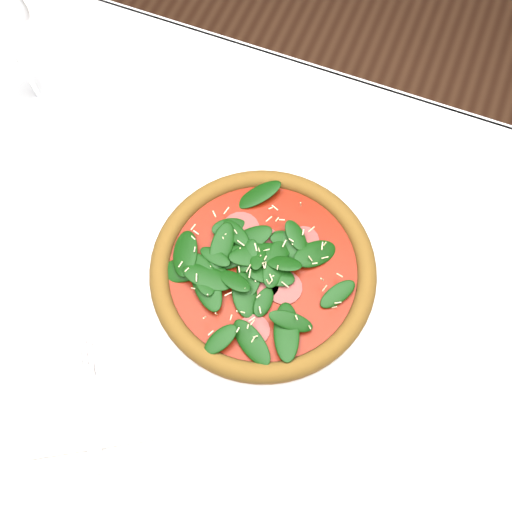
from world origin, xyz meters
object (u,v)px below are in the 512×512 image
at_px(plate, 263,274).
at_px(napkin, 94,419).
at_px(pizza, 263,268).
at_px(wine_glass, 0,25).

height_order(plate, napkin, plate).
bearing_deg(plate, pizza, 180.00).
bearing_deg(plate, wine_glass, 161.11).
bearing_deg(pizza, wine_glass, 161.11).
bearing_deg(wine_glass, plate, -18.89).
xyz_separation_m(pizza, wine_glass, (-0.45, 0.16, 0.12)).
xyz_separation_m(pizza, napkin, (-0.13, -0.26, -0.02)).
bearing_deg(plate, napkin, -115.78).
distance_m(plate, napkin, 0.29).
bearing_deg(pizza, napkin, -115.78).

